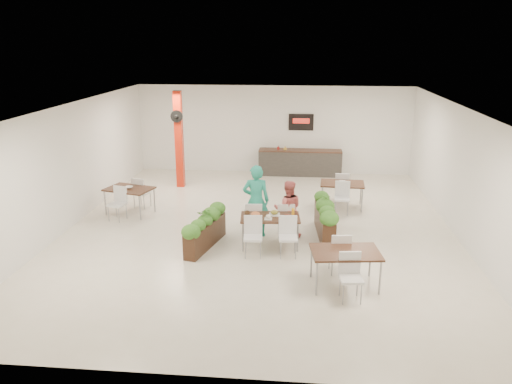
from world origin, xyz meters
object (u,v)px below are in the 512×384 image
diner_man (256,201)px  side_table_c (345,256)px  side_table_a (129,192)px  planter_right (325,217)px  side_table_b (342,187)px  planter_left (205,227)px  main_table (270,221)px  service_counter (300,162)px  diner_woman (288,209)px  red_column (179,139)px

diner_man → side_table_c: bearing=123.9°
side_table_a → side_table_c: bearing=-17.6°
planter_right → side_table_b: 2.36m
planter_left → side_table_c: planter_left is taller
main_table → side_table_b: 3.64m
main_table → side_table_a: 4.58m
main_table → service_counter: bearing=84.4°
side_table_a → service_counter: bearing=60.8°
diner_man → main_table: bearing=116.1°
diner_woman → planter_right: diner_woman is taller
red_column → main_table: size_ratio=1.87×
diner_man → planter_left: 1.48m
service_counter → main_table: (-0.66, -6.69, 0.14)m
side_table_a → diner_man: bearing=-3.3°
main_table → planter_right: bearing=31.1°
service_counter → planter_left: service_counter is taller
planter_left → side_table_a: 3.39m
main_table → side_table_c: size_ratio=1.03×
planter_left → side_table_b: size_ratio=1.13×
side_table_a → planter_right: bearing=4.1°
service_counter → side_table_c: service_counter is taller
diner_man → side_table_b: bearing=-138.3°
planter_right → side_table_c: bearing=-83.6°
planter_right → side_table_a: planter_right is taller
diner_man → planter_right: diner_man is taller
red_column → side_table_b: (5.27, -1.73, -1.01)m
diner_man → side_table_b: 3.37m
side_table_c → diner_woman: bearing=108.9°
red_column → diner_man: 5.15m
side_table_a → main_table: bearing=-9.4°
service_counter → side_table_a: (-4.78, -4.70, 0.14)m
diner_woman → side_table_c: 2.82m
side_table_a → side_table_b: same height
diner_woman → side_table_a: diner_woman is taller
service_counter → planter_left: bearing=-107.6°
service_counter → planter_left: size_ratio=1.62×
main_table → side_table_a: (-4.12, 1.98, 0.00)m
service_counter → side_table_a: size_ratio=1.79×
side_table_c → red_column: bearing=119.6°
planter_right → main_table: bearing=-148.9°
service_counter → side_table_b: service_counter is taller
diner_man → service_counter: bearing=-104.6°
main_table → diner_man: bearing=120.8°
service_counter → side_table_a: bearing=-135.5°
red_column → planter_right: size_ratio=1.57×
planter_left → planter_right: bearing=19.3°
planter_left → side_table_c: bearing=-28.1°
planter_left → diner_woman: bearing=23.7°
red_column → side_table_a: 3.11m
diner_man → side_table_a: bearing=-24.3°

